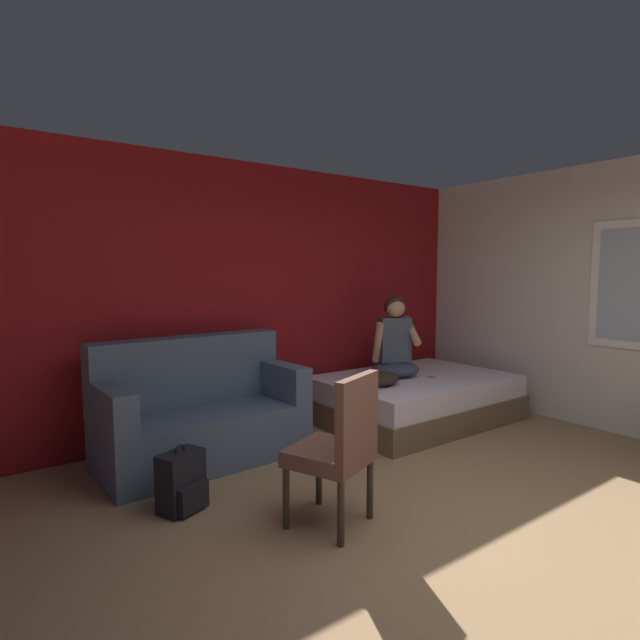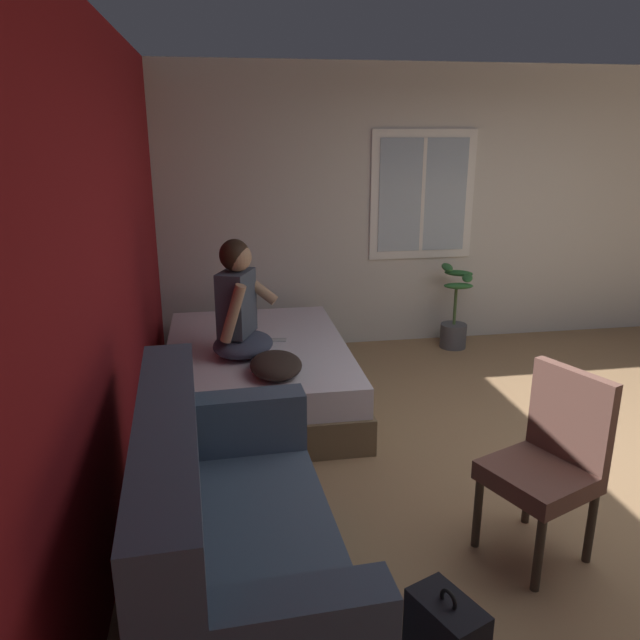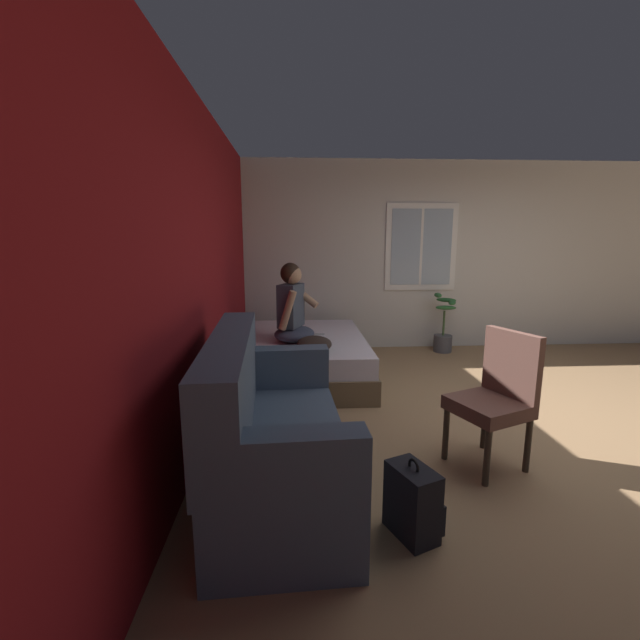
# 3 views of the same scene
# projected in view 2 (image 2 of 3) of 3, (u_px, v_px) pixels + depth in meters

# --- Properties ---
(ground_plane) EXTENTS (40.00, 40.00, 0.00)m
(ground_plane) POSITION_uv_depth(u_px,v_px,m) (611.00, 477.00, 3.95)
(ground_plane) COLOR #93704C
(wall_back_accent) EXTENTS (10.59, 0.16, 2.70)m
(wall_back_accent) POSITION_uv_depth(u_px,v_px,m) (89.00, 291.00, 3.08)
(wall_back_accent) COLOR maroon
(wall_back_accent) RESTS_ON ground
(wall_side_with_window) EXTENTS (0.19, 7.31, 2.70)m
(wall_side_with_window) POSITION_uv_depth(u_px,v_px,m) (457.00, 207.00, 6.26)
(wall_side_with_window) COLOR silver
(wall_side_with_window) RESTS_ON ground
(bed) EXTENTS (2.06, 1.44, 0.48)m
(bed) POSITION_uv_depth(u_px,v_px,m) (257.00, 373.00, 4.98)
(bed) COLOR brown
(bed) RESTS_ON ground
(couch) EXTENTS (1.74, 0.90, 1.04)m
(couch) POSITION_uv_depth(u_px,v_px,m) (228.00, 547.00, 2.69)
(couch) COLOR #47566B
(couch) RESTS_ON ground
(side_chair) EXTENTS (0.60, 0.60, 0.98)m
(side_chair) POSITION_uv_depth(u_px,v_px,m) (549.00, 458.00, 3.13)
(side_chair) COLOR #382D23
(side_chair) RESTS_ON ground
(person_seated) EXTENTS (0.65, 0.61, 0.88)m
(person_seated) POSITION_uv_depth(u_px,v_px,m) (239.00, 309.00, 4.60)
(person_seated) COLOR #383D51
(person_seated) RESTS_ON bed
(throw_pillow) EXTENTS (0.49, 0.38, 0.14)m
(throw_pillow) POSITION_uv_depth(u_px,v_px,m) (276.00, 365.00, 4.30)
(throw_pillow) COLOR #2D231E
(throw_pillow) RESTS_ON bed
(cell_phone) EXTENTS (0.09, 0.15, 0.01)m
(cell_phone) POSITION_uv_depth(u_px,v_px,m) (277.00, 340.00, 5.01)
(cell_phone) COLOR #B7B7BC
(cell_phone) RESTS_ON bed
(potted_plant) EXTENTS (0.39, 0.37, 0.85)m
(potted_plant) POSITION_uv_depth(u_px,v_px,m) (454.00, 318.00, 6.19)
(potted_plant) COLOR #4C4C51
(potted_plant) RESTS_ON ground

